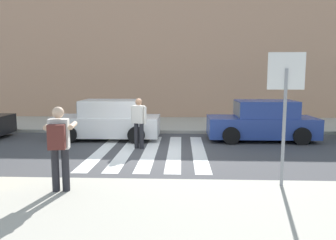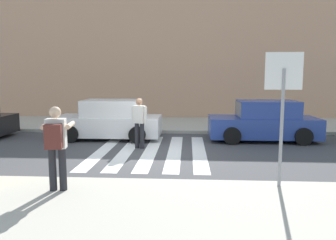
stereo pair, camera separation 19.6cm
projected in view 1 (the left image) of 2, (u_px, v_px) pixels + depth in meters
name	position (u px, v px, depth m)	size (l,w,h in m)	color
ground_plane	(150.00, 152.00, 10.67)	(120.00, 120.00, 0.00)	#424244
sidewalk_far	(161.00, 124.00, 16.61)	(60.00, 4.80, 0.14)	#B2AD9E
building_facade_far	(166.00, 61.00, 20.52)	(56.00, 4.00, 6.90)	tan
crosswalk_stripe_0	(103.00, 151.00, 10.94)	(0.44, 5.20, 0.01)	silver
crosswalk_stripe_1	(127.00, 151.00, 10.91)	(0.44, 5.20, 0.01)	silver
crosswalk_stripe_2	(150.00, 151.00, 10.87)	(0.44, 5.20, 0.01)	silver
crosswalk_stripe_3	(175.00, 151.00, 10.84)	(0.44, 5.20, 0.01)	silver
crosswalk_stripe_4	(199.00, 151.00, 10.81)	(0.44, 5.20, 0.01)	silver
stop_sign	(286.00, 89.00, 6.77)	(0.76, 0.08, 2.81)	gray
photographer_with_backpack	(59.00, 142.00, 6.52)	(0.67, 0.90, 1.72)	#232328
pedestrian_crossing	(139.00, 120.00, 11.18)	(0.55, 0.36, 1.72)	#232328
parked_car_white	(108.00, 121.00, 12.94)	(4.10, 1.92, 1.55)	white
parked_car_blue	(262.00, 122.00, 12.68)	(4.10, 1.92, 1.55)	#284293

